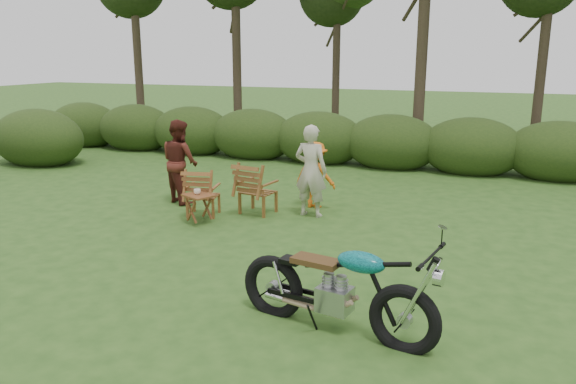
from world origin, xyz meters
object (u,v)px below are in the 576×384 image
(lawn_chair_left, at_px, (204,215))
(child, at_px, (315,207))
(adult_a, at_px, (310,215))
(motorcycle, at_px, (334,329))
(lawn_chair_right, at_px, (258,213))
(adult_b, at_px, (182,202))
(side_table, at_px, (199,209))
(cup, at_px, (197,192))

(lawn_chair_left, distance_m, child, 2.17)
(adult_a, relative_size, child, 1.32)
(motorcycle, distance_m, lawn_chair_left, 4.89)
(adult_a, bearing_deg, lawn_chair_right, 16.25)
(adult_b, height_order, child, adult_b)
(side_table, bearing_deg, cup, 160.24)
(side_table, bearing_deg, motorcycle, -40.90)
(child, bearing_deg, side_table, 59.27)
(lawn_chair_left, bearing_deg, lawn_chair_right, -163.31)
(motorcycle, distance_m, adult_b, 6.00)
(lawn_chair_right, distance_m, adult_a, 0.99)
(lawn_chair_right, bearing_deg, adult_b, 2.51)
(adult_a, distance_m, adult_b, 2.75)
(lawn_chair_right, height_order, adult_a, adult_a)
(motorcycle, xyz_separation_m, side_table, (-3.33, 2.88, 0.27))
(motorcycle, height_order, side_table, motorcycle)
(motorcycle, xyz_separation_m, adult_a, (-1.67, 4.08, 0.00))
(cup, relative_size, adult_b, 0.07)
(cup, bearing_deg, adult_a, 35.08)
(lawn_chair_left, bearing_deg, child, -156.61)
(side_table, relative_size, cup, 4.33)
(adult_b, bearing_deg, lawn_chair_left, 172.80)
(side_table, height_order, child, child)
(lawn_chair_right, relative_size, adult_a, 0.57)
(lawn_chair_right, bearing_deg, lawn_chair_left, 37.77)
(lawn_chair_right, xyz_separation_m, adult_b, (-1.77, 0.18, 0.00))
(adult_a, bearing_deg, side_table, 40.83)
(side_table, xyz_separation_m, child, (1.55, 1.78, -0.27))
(adult_b, bearing_deg, cup, 162.38)
(motorcycle, xyz_separation_m, adult_b, (-4.42, 4.07, 0.00))
(side_table, bearing_deg, lawn_chair_left, 112.05)
(child, bearing_deg, motorcycle, 121.17)
(motorcycle, height_order, cup, same)
(lawn_chair_left, xyz_separation_m, cup, (0.17, -0.49, 0.58))
(adult_a, bearing_deg, cup, 40.05)
(child, bearing_deg, lawn_chair_right, 52.19)
(motorcycle, bearing_deg, lawn_chair_right, 134.41)
(lawn_chair_left, relative_size, child, 0.70)
(lawn_chair_right, height_order, adult_b, adult_b)
(lawn_chair_left, relative_size, adult_b, 0.54)
(cup, bearing_deg, side_table, -19.76)
(lawn_chair_left, bearing_deg, adult_a, -172.26)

